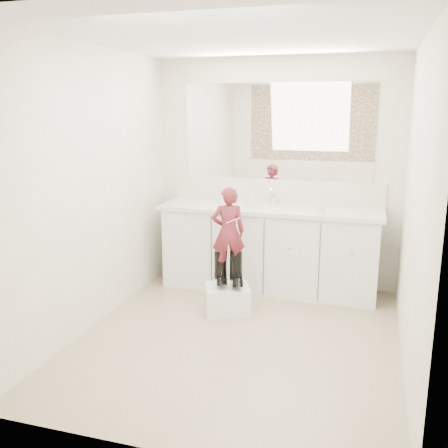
% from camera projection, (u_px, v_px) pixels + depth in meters
% --- Properties ---
extents(floor, '(3.00, 3.00, 0.00)m').
position_uv_depth(floor, '(239.00, 338.00, 4.19)').
color(floor, '#887259').
rests_on(floor, ground).
extents(ceiling, '(3.00, 3.00, 0.00)m').
position_uv_depth(ceiling, '(241.00, 36.00, 3.64)').
color(ceiling, white).
rests_on(ceiling, wall_back).
extents(wall_back, '(2.60, 0.00, 2.60)m').
position_uv_depth(wall_back, '(276.00, 174.00, 5.32)').
color(wall_back, beige).
rests_on(wall_back, floor).
extents(wall_front, '(2.60, 0.00, 2.60)m').
position_uv_depth(wall_front, '(163.00, 247.00, 2.52)').
color(wall_front, beige).
rests_on(wall_front, floor).
extents(wall_left, '(0.00, 3.00, 3.00)m').
position_uv_depth(wall_left, '(94.00, 190.00, 4.28)').
color(wall_left, beige).
rests_on(wall_left, floor).
extents(wall_right, '(0.00, 3.00, 3.00)m').
position_uv_depth(wall_right, '(416.00, 207.00, 3.55)').
color(wall_right, beige).
rests_on(wall_right, floor).
extents(vanity_cabinet, '(2.20, 0.55, 0.85)m').
position_uv_depth(vanity_cabinet, '(269.00, 251.00, 5.24)').
color(vanity_cabinet, silver).
rests_on(vanity_cabinet, floor).
extents(countertop, '(2.28, 0.58, 0.04)m').
position_uv_depth(countertop, '(270.00, 209.00, 5.12)').
color(countertop, beige).
rests_on(countertop, vanity_cabinet).
extents(backsplash, '(2.28, 0.03, 0.25)m').
position_uv_depth(backsplash, '(275.00, 191.00, 5.34)').
color(backsplash, beige).
rests_on(backsplash, countertop).
extents(mirror, '(2.00, 0.02, 1.00)m').
position_uv_depth(mirror, '(277.00, 132.00, 5.20)').
color(mirror, white).
rests_on(mirror, wall_back).
extents(dot_panel, '(2.00, 0.01, 1.20)m').
position_uv_depth(dot_panel, '(161.00, 158.00, 2.43)').
color(dot_panel, '#472819').
rests_on(dot_panel, wall_front).
extents(faucet, '(0.08, 0.08, 0.10)m').
position_uv_depth(faucet, '(273.00, 200.00, 5.26)').
color(faucet, silver).
rests_on(faucet, countertop).
extents(cup, '(0.12, 0.12, 0.09)m').
position_uv_depth(cup, '(320.00, 207.00, 4.91)').
color(cup, beige).
rests_on(cup, countertop).
extents(soap_bottle, '(0.11, 0.11, 0.19)m').
position_uv_depth(soap_bottle, '(250.00, 198.00, 5.12)').
color(soap_bottle, beige).
rests_on(soap_bottle, countertop).
extents(step_stool, '(0.50, 0.46, 0.26)m').
position_uv_depth(step_stool, '(228.00, 299.00, 4.69)').
color(step_stool, white).
rests_on(step_stool, floor).
extents(boot_left, '(0.20, 0.25, 0.34)m').
position_uv_depth(boot_left, '(221.00, 268.00, 4.67)').
color(boot_left, black).
rests_on(boot_left, step_stool).
extents(boot_right, '(0.20, 0.25, 0.34)m').
position_uv_depth(boot_right, '(236.00, 269.00, 4.62)').
color(boot_right, black).
rests_on(boot_right, step_stool).
extents(toddler, '(0.36, 0.30, 0.84)m').
position_uv_depth(toddler, '(228.00, 232.00, 4.57)').
color(toddler, '#982E3A').
rests_on(toddler, step_stool).
extents(toothbrush, '(0.13, 0.06, 0.06)m').
position_uv_depth(toothbrush, '(233.00, 220.00, 4.44)').
color(toothbrush, '#EE5CB2').
rests_on(toothbrush, toddler).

